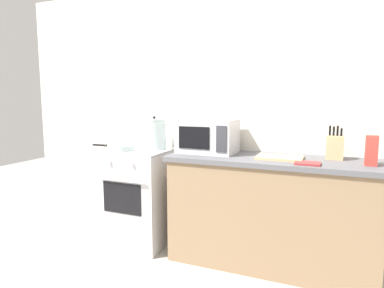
% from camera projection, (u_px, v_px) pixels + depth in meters
% --- Properties ---
extents(ground_plane, '(10.00, 10.00, 0.00)m').
position_uv_depth(ground_plane, '(139.00, 277.00, 2.65)').
color(ground_plane, '#B2ADA3').
extents(back_wall, '(4.40, 0.10, 2.50)m').
position_uv_depth(back_wall, '(216.00, 114.00, 3.25)').
color(back_wall, silver).
rests_on(back_wall, ground_plane).
extents(lower_cabinet_right, '(1.64, 0.56, 0.88)m').
position_uv_depth(lower_cabinet_right, '(270.00, 214.00, 2.81)').
color(lower_cabinet_right, '#8C7051').
rests_on(lower_cabinet_right, ground_plane).
extents(countertop_right, '(1.70, 0.60, 0.04)m').
position_uv_depth(countertop_right, '(271.00, 160.00, 2.75)').
color(countertop_right, '#59595E').
rests_on(countertop_right, lower_cabinet_right).
extents(stove, '(0.60, 0.64, 0.92)m').
position_uv_depth(stove, '(140.00, 196.00, 3.27)').
color(stove, silver).
rests_on(stove, ground_plane).
extents(stock_pot, '(0.32, 0.23, 0.32)m').
position_uv_depth(stock_pot, '(154.00, 134.00, 3.23)').
color(stock_pot, silver).
rests_on(stock_pot, stove).
extents(frying_pan, '(0.45, 0.25, 0.05)m').
position_uv_depth(frying_pan, '(121.00, 147.00, 3.15)').
color(frying_pan, silver).
rests_on(frying_pan, stove).
extents(microwave, '(0.50, 0.37, 0.30)m').
position_uv_depth(microwave, '(208.00, 136.00, 3.00)').
color(microwave, silver).
rests_on(microwave, countertop_right).
extents(cutting_board, '(0.36, 0.26, 0.02)m').
position_uv_depth(cutting_board, '(280.00, 158.00, 2.70)').
color(cutting_board, tan).
rests_on(cutting_board, countertop_right).
extents(knife_block, '(0.13, 0.10, 0.27)m').
position_uv_depth(knife_block, '(335.00, 147.00, 2.66)').
color(knife_block, tan).
rests_on(knife_block, countertop_right).
extents(pasta_box, '(0.08, 0.08, 0.22)m').
position_uv_depth(pasta_box, '(371.00, 151.00, 2.41)').
color(pasta_box, '#B73D33').
rests_on(pasta_box, countertop_right).
extents(oven_mitt, '(0.18, 0.14, 0.02)m').
position_uv_depth(oven_mitt, '(308.00, 163.00, 2.47)').
color(oven_mitt, '#993333').
rests_on(oven_mitt, countertop_right).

